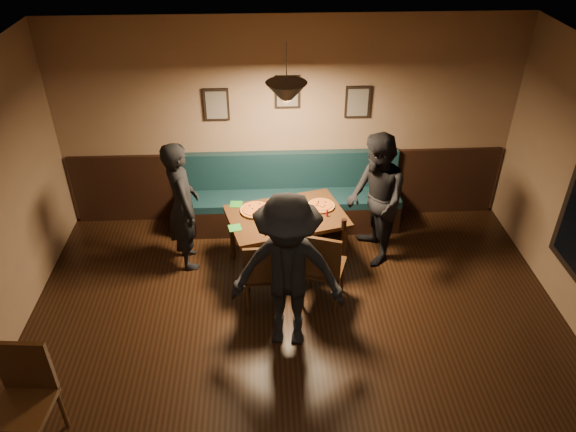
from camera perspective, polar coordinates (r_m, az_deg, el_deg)
The scene contains 24 objects.
floor at distance 5.33m, azimuth 1.85°, elevation -20.75°, with size 7.00×7.00×0.00m, color black.
ceiling at distance 3.48m, azimuth 2.68°, elevation 7.40°, with size 7.00×7.00×0.00m, color silver.
wall_back at distance 7.24m, azimuth -0.07°, elevation 9.57°, with size 6.00×6.00×0.00m, color #8C704F.
wainscot at distance 7.62m, azimuth -0.06°, elevation 3.28°, with size 5.88×0.06×1.00m, color black.
booth_bench at distance 7.39m, azimuth 0.04°, elevation 2.23°, with size 3.00×0.60×1.00m, color #0F232D, non-canonical shape.
picture_left at distance 7.11m, azimuth -7.48°, elevation 11.47°, with size 0.32×0.04×0.42m, color black.
picture_center at distance 7.04m, azimuth -0.06°, elevation 12.83°, with size 0.32×0.04×0.42m, color black.
picture_right at distance 7.19m, azimuth 7.28°, elevation 11.73°, with size 0.32×0.04×0.42m, color black.
pendant_lamp at distance 5.84m, azimuth -0.17°, elevation 12.63°, with size 0.44×0.44×0.25m, color black.
dining_table at distance 6.75m, azimuth -0.14°, elevation -2.50°, with size 1.37×0.88×0.74m, color #331A0E.
chair_near_left at distance 6.12m, azimuth -2.73°, elevation -5.80°, with size 0.40×0.40×0.91m, color black, non-canonical shape.
chair_near_right at distance 6.15m, azimuth 3.76°, elevation -5.12°, with size 0.44×0.44×1.00m, color black, non-canonical shape.
diner_left at distance 6.65m, azimuth -10.94°, elevation 1.03°, with size 0.61×0.40×1.66m, color black.
diner_right at distance 6.69m, azimuth 9.14°, elevation 1.63°, with size 0.82×0.64×1.70m, color black.
diner_front at distance 5.41m, azimuth -0.04°, elevation -6.04°, with size 1.14×0.66×1.77m, color black.
pizza_a at distance 6.60m, azimuth -3.40°, elevation 0.62°, with size 0.37×0.37×0.04m, color orange.
pizza_b at distance 6.40m, azimuth 0.01°, elevation -0.49°, with size 0.32×0.32×0.04m, color orange.
pizza_c at distance 6.69m, azimuth 3.48°, elevation 1.08°, with size 0.33×0.33×0.04m, color #C85F25.
soda_glass at distance 6.28m, azimuth 5.86°, elevation -0.87°, with size 0.06×0.06×0.13m, color black.
tabasco_bottle at distance 6.50m, azimuth 4.10°, elevation 0.37°, with size 0.03×0.03×0.11m, color #A50516.
napkin_a at distance 6.76m, azimuth -5.43°, elevation 1.23°, with size 0.15×0.15×0.01m, color #1A651B.
napkin_b at distance 6.33m, azimuth -5.56°, elevation -1.24°, with size 0.14×0.14×0.01m, color #1D6E23.
cutlery_set at distance 6.26m, azimuth 0.28°, elevation -1.53°, with size 0.02×0.18×0.00m, color #B4B5B9.
cafe_chair_far at distance 5.26m, azimuth -26.06°, elevation -17.48°, with size 0.46×0.46×1.05m, color black, non-canonical shape.
Camera 1 is at (-0.31, -3.11, 4.32)m, focal length 34.04 mm.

